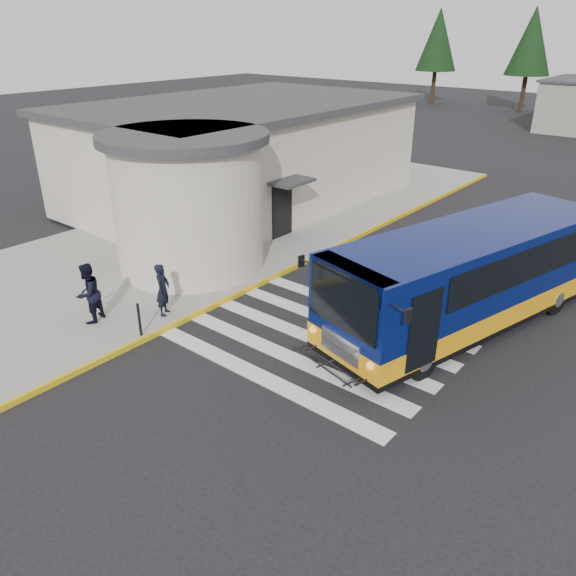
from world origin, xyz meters
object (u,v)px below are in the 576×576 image
Objects in this scene: pedestrian_a at (163,289)px; pedestrian_b at (88,293)px; transit_bus at (468,281)px; bollard at (139,320)px.

pedestrian_b is at bearing 111.29° from pedestrian_a.
transit_bus is 11.12m from pedestrian_b.
pedestrian_b is at bearing -167.78° from bollard.
transit_bus is at bearing 110.24° from pedestrian_b.
pedestrian_a is 1.63× the size of bollard.
pedestrian_b is 1.82× the size of bollard.
bollard is (1.83, 0.40, -0.41)m from pedestrian_b.
pedestrian_a reaches higher than bollard.
pedestrian_a is (-7.20, -5.46, -0.46)m from transit_bus.
bollard is at bearing -120.19° from transit_bus.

